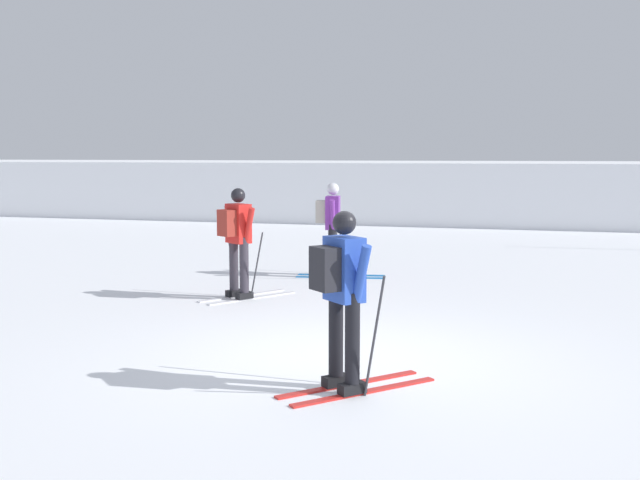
# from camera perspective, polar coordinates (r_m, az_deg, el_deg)

# --- Properties ---
(ground_plane) EXTENTS (120.00, 120.00, 0.00)m
(ground_plane) POSITION_cam_1_polar(r_m,az_deg,el_deg) (8.39, 2.15, -8.99)
(ground_plane) COLOR white
(far_snow_ridge) EXTENTS (80.00, 8.46, 1.94)m
(far_snow_ridge) POSITION_cam_1_polar(r_m,az_deg,el_deg) (27.51, 11.50, 3.70)
(far_snow_ridge) COLOR white
(far_snow_ridge) RESTS_ON ground
(skier_purple) EXTENTS (1.64, 0.99, 1.71)m
(skier_purple) POSITION_cam_1_polar(r_m,az_deg,el_deg) (13.84, 0.87, 1.16)
(skier_purple) COLOR #237AC6
(skier_purple) RESTS_ON ground
(skier_red) EXTENTS (1.21, 1.53, 1.71)m
(skier_red) POSITION_cam_1_polar(r_m,az_deg,el_deg) (11.76, -6.18, 0.19)
(skier_red) COLOR silver
(skier_red) RESTS_ON ground
(skier_blue) EXTENTS (1.36, 1.42, 1.71)m
(skier_blue) POSITION_cam_1_polar(r_m,az_deg,el_deg) (7.11, 1.67, -3.90)
(skier_blue) COLOR red
(skier_blue) RESTS_ON ground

